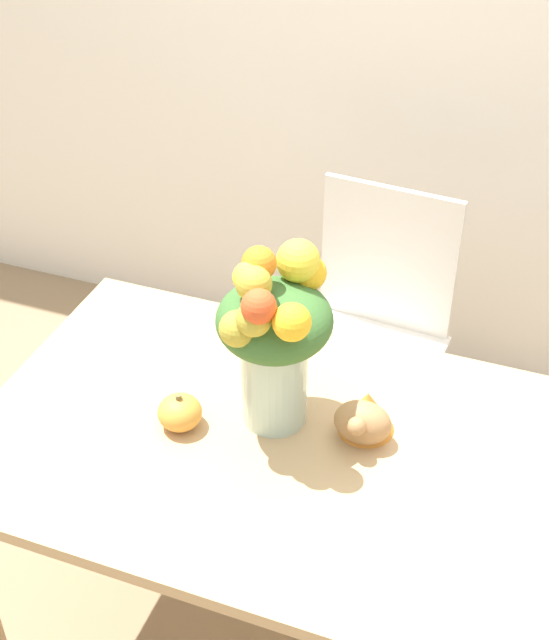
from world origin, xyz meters
name	(u,v)px	position (x,y,z in m)	size (l,w,h in m)	color
dining_table	(308,484)	(0.00, 0.00, 0.65)	(1.39, 0.80, 0.75)	tan
flower_vase	(274,335)	(-0.10, 0.06, 0.97)	(0.23, 0.26, 0.40)	#B2CCBC
pumpkin	(180,412)	(-0.27, -0.03, 0.79)	(0.09, 0.09, 0.08)	gold
turkey_figurine	(365,416)	(0.09, 0.08, 0.80)	(0.12, 0.16, 0.10)	#A87A4C
dining_chair_near_window	(368,339)	(-0.07, 0.76, 0.46)	(0.45, 0.45, 0.89)	white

